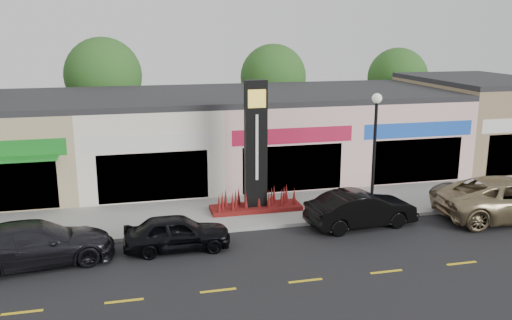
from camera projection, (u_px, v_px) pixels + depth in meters
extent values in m
plane|color=black|center=(205.00, 254.00, 20.54)|extent=(120.00, 120.00, 0.00)
cube|color=gray|center=(191.00, 215.00, 24.63)|extent=(52.00, 4.30, 0.15)
cube|color=gray|center=(198.00, 233.00, 22.50)|extent=(52.00, 0.20, 0.15)
cube|color=tan|center=(15.00, 146.00, 28.93)|extent=(7.00, 10.00, 4.50)
cube|color=#262628|center=(10.00, 101.00, 28.36)|extent=(7.00, 10.00, 0.30)
cube|color=beige|center=(148.00, 140.00, 30.53)|extent=(7.00, 10.00, 4.50)
cube|color=#262628|center=(146.00, 97.00, 29.96)|extent=(7.00, 10.00, 0.30)
cube|color=black|center=(154.00, 177.00, 26.05)|extent=(5.25, 0.10, 2.40)
cube|color=silver|center=(152.00, 142.00, 25.65)|extent=(6.30, 0.12, 0.80)
cube|color=beige|center=(268.00, 134.00, 32.12)|extent=(7.00, 10.00, 4.50)
cube|color=#262628|center=(268.00, 94.00, 31.56)|extent=(7.00, 10.00, 0.30)
cube|color=black|center=(293.00, 168.00, 27.65)|extent=(5.25, 0.10, 2.40)
cube|color=#B11739|center=(293.00, 136.00, 27.25)|extent=(6.30, 0.12, 0.80)
cube|color=beige|center=(376.00, 129.00, 33.72)|extent=(7.00, 10.00, 4.50)
cube|color=#262628|center=(378.00, 91.00, 33.15)|extent=(7.00, 10.00, 0.30)
cube|color=black|center=(416.00, 161.00, 29.25)|extent=(5.25, 0.10, 2.40)
cube|color=blue|center=(418.00, 130.00, 28.84)|extent=(6.30, 0.12, 0.80)
cube|color=olive|center=(475.00, 121.00, 35.26)|extent=(7.00, 10.00, 5.00)
cube|color=#262628|center=(479.00, 80.00, 34.63)|extent=(7.00, 10.00, 0.30)
cylinder|color=#382619|center=(107.00, 128.00, 37.67)|extent=(0.36, 0.36, 3.15)
sphere|color=#1B4917|center=(103.00, 76.00, 36.81)|extent=(5.20, 5.20, 5.20)
cylinder|color=#382619|center=(273.00, 123.00, 40.43)|extent=(0.36, 0.36, 2.97)
sphere|color=#1B4917|center=(273.00, 77.00, 39.63)|extent=(4.80, 4.80, 4.80)
cylinder|color=#382619|center=(395.00, 119.00, 42.73)|extent=(0.36, 0.36, 2.80)
sphere|color=#1B4917|center=(397.00, 78.00, 41.97)|extent=(4.60, 4.60, 4.60)
cylinder|color=black|center=(371.00, 210.00, 24.65)|extent=(0.32, 0.32, 0.30)
cylinder|color=black|center=(374.00, 157.00, 24.06)|extent=(0.14, 0.14, 5.00)
sphere|color=silver|center=(377.00, 98.00, 23.45)|extent=(0.44, 0.44, 0.44)
cube|color=#5F1010|center=(256.00, 208.00, 25.13)|extent=(4.20, 1.30, 0.20)
cube|color=black|center=(256.00, 147.00, 24.45)|extent=(1.00, 0.40, 6.00)
cube|color=yellow|center=(257.00, 99.00, 23.72)|extent=(0.80, 0.05, 0.80)
cube|color=silver|center=(257.00, 148.00, 24.24)|extent=(0.12, 0.04, 3.00)
imported|color=black|center=(36.00, 244.00, 19.50)|extent=(2.95, 5.74, 1.59)
imported|color=black|center=(177.00, 233.00, 20.84)|extent=(1.69, 4.10, 1.39)
imported|color=black|center=(361.00, 209.00, 23.28)|extent=(2.16, 4.92, 1.57)
imported|color=#92805C|center=(510.00, 199.00, 24.24)|extent=(3.66, 6.94, 1.86)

